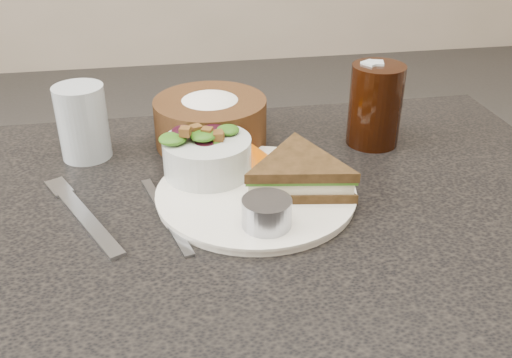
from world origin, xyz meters
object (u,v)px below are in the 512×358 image
Objects in this scene: water_glass at (83,122)px; dressing_ramekin at (267,213)px; cola_glass at (376,102)px; dinner_plate at (256,194)px; salad_bowl at (207,150)px; bread_basket at (210,114)px; sandwich at (299,174)px.

dressing_ramekin is at bearing -47.46° from water_glass.
cola_glass is 1.24× the size of water_glass.
dinner_plate is 0.10m from salad_bowl.
water_glass reaches higher than salad_bowl.
bread_basket reaches higher than salad_bowl.
bread_basket reaches higher than dinner_plate.
salad_bowl reaches higher than dressing_ramekin.
sandwich is at bearing 53.37° from dressing_ramekin.
dressing_ramekin is (-0.06, -0.08, -0.00)m from sandwich.
dressing_ramekin is at bearing -117.62° from sandwich.
dinner_plate is 2.15× the size of salad_bowl.
sandwich is at bearing -29.87° from salad_bowl.
dressing_ramekin is at bearing -134.01° from cola_glass.
sandwich is 0.10m from dressing_ramekin.
bread_basket is (-0.10, 0.19, 0.02)m from sandwich.
bread_basket is at bearing 81.84° from salad_bowl.
bread_basket is 1.26× the size of cola_glass.
dressing_ramekin is 0.43× the size of cola_glass.
water_glass reaches higher than dressing_ramekin.
bread_basket is (-0.04, 0.28, 0.02)m from dressing_ramekin.
bread_basket is 0.27m from cola_glass.
dinner_plate is at bearing 88.74° from dressing_ramekin.
salad_bowl is at bearing -98.16° from bread_basket.
dinner_plate is 0.20m from bread_basket.
salad_bowl is at bearing -31.30° from water_glass.
sandwich is 0.35m from water_glass.
dinner_plate is 0.27m from cola_glass.
cola_glass reaches higher than dressing_ramekin.
salad_bowl is 0.88× the size of cola_glass.
salad_bowl reaches higher than dinner_plate.
bread_basket is at bearing 98.36° from dressing_ramekin.
sandwich is at bearing -5.11° from dinner_plate.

